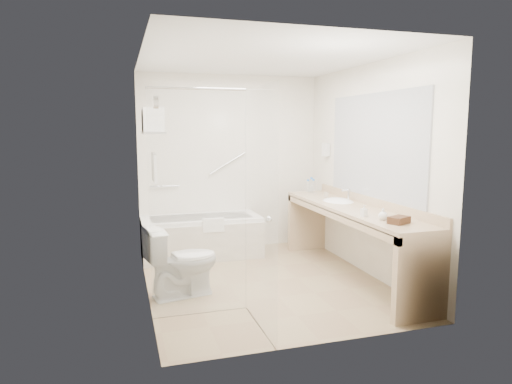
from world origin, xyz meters
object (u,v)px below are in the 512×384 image
object	(u,v)px
toilet	(182,261)
amenity_basket	(399,220)
vanity_counter	(351,224)
bathtub	(202,237)
water_bottle_left	(308,186)

from	to	relation	value
toilet	amenity_basket	distance (m)	2.22
vanity_counter	toilet	distance (m)	1.99
bathtub	toilet	world-z (taller)	toilet
bathtub	toilet	size ratio (longest dim) A/B	2.12
vanity_counter	toilet	xyz separation A→B (m)	(-1.97, -0.03, -0.27)
toilet	water_bottle_left	size ratio (longest dim) A/B	4.17
bathtub	vanity_counter	size ratio (longest dim) A/B	0.59
bathtub	water_bottle_left	bearing A→B (deg)	-5.27
toilet	vanity_counter	bearing A→B (deg)	-100.78
amenity_basket	vanity_counter	bearing A→B (deg)	88.02
vanity_counter	amenity_basket	world-z (taller)	vanity_counter
vanity_counter	bathtub	bearing A→B (deg)	137.65
toilet	water_bottle_left	xyz separation A→B (m)	(1.96, 1.28, 0.56)
bathtub	toilet	distance (m)	1.49
bathtub	water_bottle_left	size ratio (longest dim) A/B	8.84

